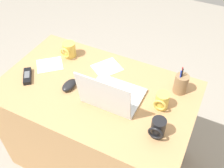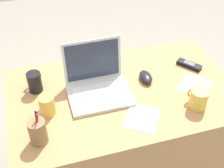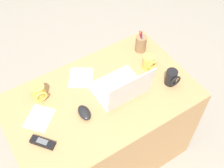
% 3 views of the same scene
% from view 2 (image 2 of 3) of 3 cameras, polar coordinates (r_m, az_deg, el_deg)
% --- Properties ---
extents(desk, '(1.16, 0.71, 0.76)m').
position_cam_2_polar(desk, '(1.83, 1.82, -10.38)').
color(desk, tan).
rests_on(desk, ground).
extents(laptop, '(0.31, 0.27, 0.24)m').
position_cam_2_polar(laptop, '(1.52, -2.77, 0.05)').
color(laptop, silver).
rests_on(laptop, desk).
extents(computer_mouse, '(0.07, 0.12, 0.04)m').
position_cam_2_polar(computer_mouse, '(1.62, 6.37, 1.31)').
color(computer_mouse, black).
rests_on(computer_mouse, desk).
extents(coffee_mug_white, '(0.08, 0.10, 0.10)m').
position_cam_2_polar(coffee_mug_white, '(1.50, 15.93, -2.61)').
color(coffee_mug_white, '#E0BC4C').
rests_on(coffee_mug_white, desk).
extents(coffee_mug_tall, '(0.07, 0.08, 0.10)m').
position_cam_2_polar(coffee_mug_tall, '(1.44, -12.15, -3.80)').
color(coffee_mug_tall, '#E0BC4C').
rests_on(coffee_mug_tall, desk).
extents(coffee_mug_spare, '(0.08, 0.08, 0.11)m').
position_cam_2_polar(coffee_mug_spare, '(1.58, -14.39, 0.48)').
color(coffee_mug_spare, black).
rests_on(coffee_mug_spare, desk).
extents(cordless_phone, '(0.12, 0.14, 0.03)m').
position_cam_2_polar(cordless_phone, '(1.76, 14.32, 3.52)').
color(cordless_phone, black).
rests_on(cordless_phone, desk).
extents(pen_holder, '(0.08, 0.08, 0.17)m').
position_cam_2_polar(pen_holder, '(1.32, -13.80, -8.68)').
color(pen_holder, olive).
rests_on(pen_holder, desk).
extents(paper_note_near_laptop, '(0.21, 0.22, 0.00)m').
position_cam_2_polar(paper_note_near_laptop, '(1.42, 5.68, -6.36)').
color(paper_note_near_laptop, white).
rests_on(paper_note_near_laptop, desk).
extents(paper_note_left, '(0.21, 0.21, 0.00)m').
position_cam_2_polar(paper_note_left, '(1.64, 15.33, -0.27)').
color(paper_note_left, white).
rests_on(paper_note_left, desk).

